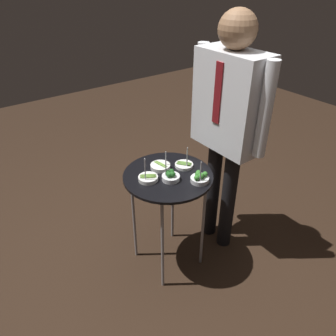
{
  "coord_description": "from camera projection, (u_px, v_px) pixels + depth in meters",
  "views": [
    {
      "loc": [
        1.4,
        -1.05,
        1.92
      ],
      "look_at": [
        0.0,
        0.0,
        0.82
      ],
      "focal_mm": 35.0,
      "sensor_mm": 36.0,
      "label": 1
    }
  ],
  "objects": [
    {
      "name": "ground_plane",
      "position": [
        168.0,
        258.0,
        2.5
      ],
      "size": [
        8.0,
        8.0,
        0.0
      ],
      "primitive_type": "plane",
      "color": "black"
    },
    {
      "name": "waiter_figure",
      "position": [
        229.0,
        113.0,
        2.13
      ],
      "size": [
        0.63,
        0.24,
        1.71
      ],
      "color": "black",
      "rests_on": "ground_plane"
    },
    {
      "name": "bowl_asparagus_front_center",
      "position": [
        148.0,
        178.0,
        2.03
      ],
      "size": [
        0.12,
        0.12,
        0.17
      ],
      "color": "white",
      "rests_on": "serving_cart"
    },
    {
      "name": "bowl_asparagus_back_left",
      "position": [
        160.0,
        166.0,
        2.15
      ],
      "size": [
        0.13,
        0.13,
        0.12
      ],
      "color": "white",
      "rests_on": "serving_cart"
    },
    {
      "name": "serving_cart",
      "position": [
        168.0,
        184.0,
        2.14
      ],
      "size": [
        0.58,
        0.58,
        0.77
      ],
      "color": "black",
      "rests_on": "ground_plane"
    },
    {
      "name": "bowl_broccoli_back_right",
      "position": [
        200.0,
        178.0,
        2.02
      ],
      "size": [
        0.12,
        0.12,
        0.16
      ],
      "color": "silver",
      "rests_on": "serving_cart"
    },
    {
      "name": "bowl_broccoli_near_rim",
      "position": [
        171.0,
        176.0,
        2.03
      ],
      "size": [
        0.11,
        0.11,
        0.15
      ],
      "color": "silver",
      "rests_on": "serving_cart"
    },
    {
      "name": "bowl_asparagus_front_right",
      "position": [
        184.0,
        165.0,
        2.17
      ],
      "size": [
        0.12,
        0.12,
        0.16
      ],
      "color": "white",
      "rests_on": "serving_cart"
    }
  ]
}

